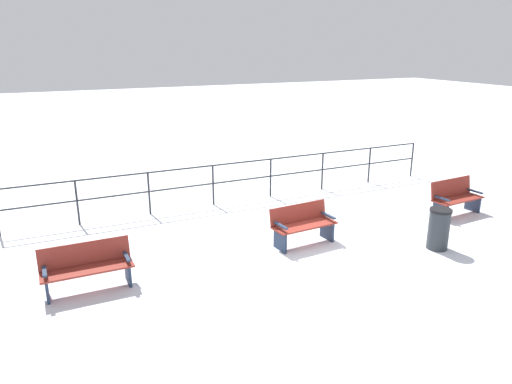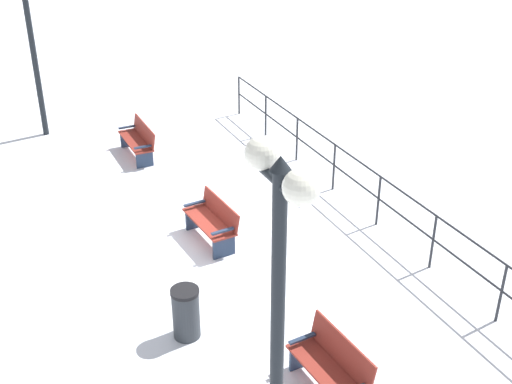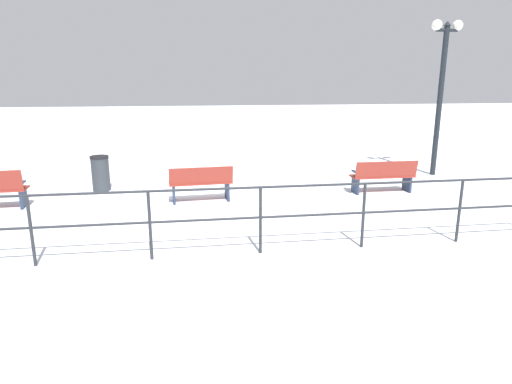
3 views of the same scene
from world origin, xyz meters
name	(u,v)px [view 1 (image 1 of 3)]	position (x,y,z in m)	size (l,w,h in m)	color
ground_plane	(305,245)	(0.00, 0.00, 0.00)	(80.00, 80.00, 0.00)	white
bench_nearest	(87,267)	(0.03, -4.57, 0.44)	(0.54, 1.59, 0.84)	maroon
bench_second	(303,224)	(-0.12, -0.01, 0.45)	(0.68, 1.50, 0.86)	maroon
bench_third	(455,197)	(-0.11, 4.57, 0.46)	(0.66, 1.48, 0.91)	maroon
waterfront_railing	(243,175)	(-3.45, 0.00, 0.76)	(0.05, 12.35, 1.14)	#26282D
trash_bin	(439,229)	(1.37, 2.51, 0.46)	(0.46, 0.46, 0.91)	#2D3338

